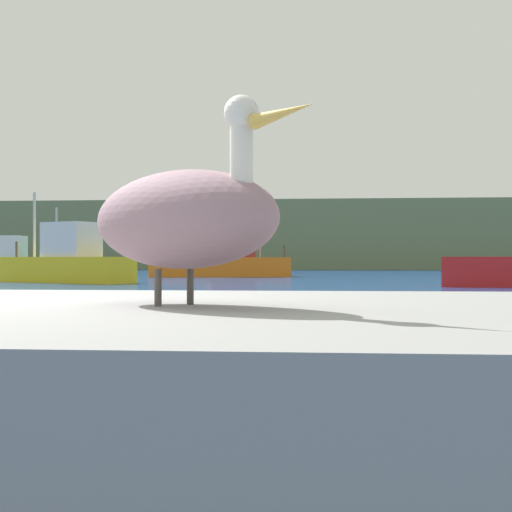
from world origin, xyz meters
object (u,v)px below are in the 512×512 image
fishing_boat_green (19,264)px  fishing_boat_yellow (67,261)px  fishing_boat_orange (222,261)px  pelican (184,217)px

fishing_boat_green → fishing_boat_yellow: bearing=-59.6°
fishing_boat_yellow → fishing_boat_green: (-5.84, 8.84, -0.16)m
fishing_boat_orange → fishing_boat_green: 11.33m
fishing_boat_orange → fishing_boat_green: (-11.04, -2.53, -0.11)m
fishing_boat_orange → fishing_boat_green: size_ratio=1.29×
fishing_boat_orange → pelican: bearing=-95.7°
pelican → fishing_boat_orange: bearing=137.7°
fishing_boat_yellow → pelican: bearing=135.9°
fishing_boat_yellow → fishing_boat_green: 10.60m
fishing_boat_yellow → fishing_boat_orange: bearing=-88.6°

